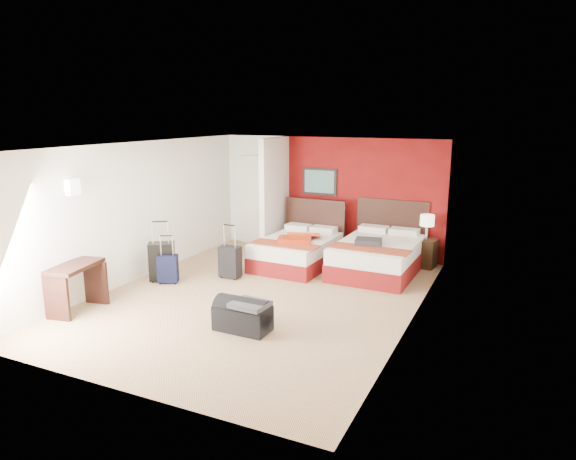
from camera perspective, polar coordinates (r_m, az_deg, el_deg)
The scene contains 17 objects.
ground at distance 8.63m, azimuth -3.21°, elevation -7.47°, with size 6.50×6.50×0.00m, color tan.
room_walls at distance 10.17m, azimuth -6.52°, elevation 2.94°, with size 5.02×6.52×2.50m.
red_accent_panel at distance 10.94m, azimuth 8.23°, elevation 3.55°, with size 3.50×0.04×2.50m, color maroon.
partition_wall at distance 11.01m, azimuth -1.48°, elevation 3.74°, with size 0.12×1.20×2.50m, color silver.
entry_door at distance 11.90m, azimuth -3.45°, elevation 3.31°, with size 0.82×0.06×2.05m, color silver.
bed_left at distance 10.27m, azimuth 0.97°, elevation -2.48°, with size 1.30×1.86×0.56m, color silver.
bed_right at distance 9.95m, azimuth 9.90°, elevation -3.02°, with size 1.43×2.04×0.61m, color white.
red_suitcase_open at distance 10.05m, azimuth 1.26°, elevation -0.85°, with size 0.63×0.87×0.11m, color #B02D0F.
jacket_bundle at distance 9.60m, azimuth 8.94°, elevation -1.32°, with size 0.47×0.38×0.11m, color #323136.
nightstand at distance 10.54m, azimuth 15.00°, elevation -2.50°, with size 0.40×0.40×0.56m, color #311F10.
table_lamp at distance 10.42m, azimuth 15.17°, elevation 0.31°, with size 0.28×0.28×0.49m, color white.
suitcase_black at distance 9.61m, azimuth -13.82°, elevation -3.54°, with size 0.46×0.28×0.68m, color black.
suitcase_charcoal at distance 9.57m, azimuth -6.44°, elevation -3.67°, with size 0.38×0.24×0.57m, color black.
suitcase_navy at distance 9.48m, azimuth -13.19°, elevation -4.36°, with size 0.35×0.22×0.49m, color black.
duffel_bag at distance 7.34m, azimuth -5.06°, elevation -9.59°, with size 0.78×0.42×0.39m, color black.
jacket_draped at distance 7.14m, azimuth -4.25°, elevation -8.23°, with size 0.49×0.42×0.07m, color #3C3C42.
desk at distance 8.54m, azimuth -22.40°, elevation -5.98°, with size 0.45×0.91×0.76m, color black.
Camera 1 is at (3.84, -7.12, 2.99)m, focal length 32.00 mm.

